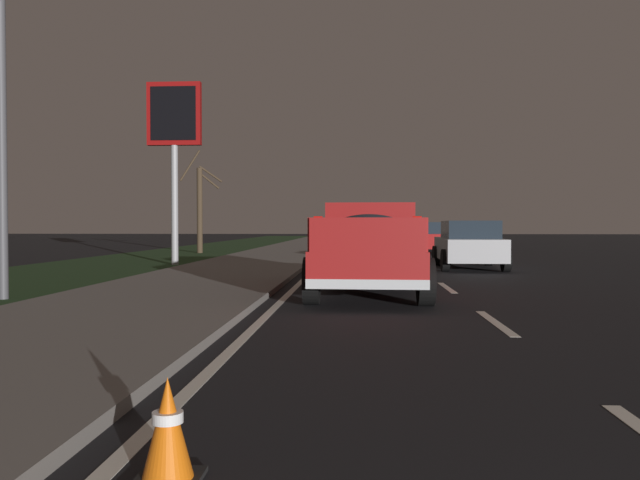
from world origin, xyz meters
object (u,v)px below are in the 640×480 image
(sedan_black, at_px, (420,235))
(traffic_cone_near, at_px, (168,431))
(sedan_silver, at_px, (469,244))
(gas_price_sign, at_px, (174,129))
(sedan_red, at_px, (438,238))
(bare_tree_far, at_px, (200,206))
(pickup_truck, at_px, (370,246))
(street_light_near, at_px, (15,29))

(sedan_black, distance_m, traffic_cone_near, 36.41)
(sedan_silver, distance_m, gas_price_sign, 10.85)
(sedan_black, height_order, sedan_red, same)
(sedan_silver, distance_m, bare_tree_far, 15.86)
(traffic_cone_near, bearing_deg, gas_price_sign, 16.19)
(bare_tree_far, bearing_deg, traffic_cone_near, -166.21)
(pickup_truck, height_order, bare_tree_far, bare_tree_far)
(street_light_near, bearing_deg, sedan_black, -20.04)
(gas_price_sign, relative_size, bare_tree_far, 1.24)
(bare_tree_far, relative_size, traffic_cone_near, 8.90)
(sedan_black, distance_m, gas_price_sign, 20.49)
(sedan_silver, height_order, traffic_cone_near, sedan_silver)
(pickup_truck, distance_m, sedan_red, 19.26)
(sedan_black, height_order, bare_tree_far, bare_tree_far)
(sedan_red, distance_m, bare_tree_far, 11.97)
(sedan_black, relative_size, street_light_near, 0.52)
(pickup_truck, relative_size, gas_price_sign, 0.86)
(sedan_red, distance_m, street_light_near, 23.16)
(sedan_black, bearing_deg, street_light_near, 159.96)
(sedan_red, relative_size, bare_tree_far, 0.85)
(gas_price_sign, height_order, street_light_near, street_light_near)
(street_light_near, bearing_deg, traffic_cone_near, -146.91)
(sedan_red, xyz_separation_m, bare_tree_far, (-0.27, 11.87, 1.57))
(gas_price_sign, relative_size, traffic_cone_near, 11.03)
(sedan_black, height_order, street_light_near, street_light_near)
(sedan_silver, bearing_deg, pickup_truck, 157.12)
(sedan_black, bearing_deg, bare_tree_far, 123.69)
(street_light_near, relative_size, traffic_cone_near, 14.68)
(pickup_truck, relative_size, sedan_red, 1.24)
(sedan_silver, distance_m, traffic_cone_near, 18.13)
(street_light_near, xyz_separation_m, traffic_cone_near, (-8.32, -5.42, -4.80))
(gas_price_sign, distance_m, street_light_near, 10.45)
(sedan_silver, relative_size, street_light_near, 0.52)
(pickup_truck, relative_size, sedan_black, 1.23)
(sedan_black, relative_size, sedan_red, 1.01)
(pickup_truck, relative_size, traffic_cone_near, 9.45)
(sedan_silver, height_order, street_light_near, street_light_near)
(gas_price_sign, distance_m, traffic_cone_near, 20.05)
(sedan_red, bearing_deg, traffic_cone_near, 170.24)
(gas_price_sign, bearing_deg, traffic_cone_near, -163.81)
(pickup_truck, xyz_separation_m, bare_tree_far, (18.64, 8.21, 1.37))
(sedan_black, xyz_separation_m, bare_tree_far, (-7.78, 11.67, 1.57))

